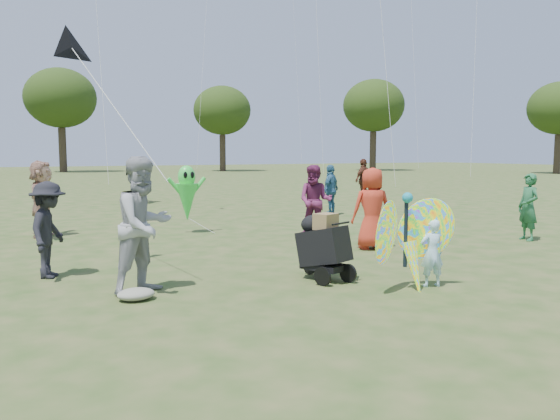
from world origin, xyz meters
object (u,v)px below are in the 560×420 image
at_px(crowd_e, 315,201).
at_px(crowd_j, 141,180).
at_px(adult_man, 144,225).
at_px(jogging_stroller, 322,242).
at_px(crowd_d, 42,199).
at_px(child_girl, 432,253).
at_px(butterfly_kite, 409,242).
at_px(crowd_c, 331,190).
at_px(crowd_h, 364,180).
at_px(crowd_b, 49,230).
at_px(crowd_a, 372,209).
at_px(crowd_f, 528,207).
at_px(alien_kite, 187,195).

distance_m(crowd_e, crowd_j, 11.18).
relative_size(adult_man, crowd_j, 1.07).
bearing_deg(jogging_stroller, adult_man, 148.96).
relative_size(adult_man, crowd_d, 1.07).
relative_size(child_girl, butterfly_kite, 0.60).
relative_size(child_girl, crowd_c, 0.63).
xyz_separation_m(crowd_c, crowd_h, (3.98, 3.61, 0.07)).
bearing_deg(crowd_e, jogging_stroller, -78.56).
height_order(crowd_c, crowd_e, crowd_e).
bearing_deg(adult_man, crowd_d, 70.82).
relative_size(crowd_e, butterfly_kite, 1.01).
bearing_deg(jogging_stroller, crowd_b, 129.66).
bearing_deg(crowd_e, crowd_a, -44.10).
distance_m(crowd_c, crowd_j, 8.61).
bearing_deg(crowd_j, crowd_a, 21.74).
bearing_deg(crowd_h, crowd_f, 57.08).
xyz_separation_m(crowd_b, crowd_e, (6.19, 1.75, 0.08)).
height_order(crowd_j, butterfly_kite, crowd_j).
distance_m(adult_man, crowd_j, 14.91).
height_order(jogging_stroller, butterfly_kite, butterfly_kite).
bearing_deg(crowd_f, child_girl, -53.17).
distance_m(crowd_d, alien_kite, 3.49).
xyz_separation_m(child_girl, crowd_c, (3.89, 8.87, 0.31)).
distance_m(crowd_j, alien_kite, 9.11).
xyz_separation_m(crowd_c, crowd_f, (1.28, -6.54, -0.04)).
distance_m(crowd_b, crowd_c, 10.58).
xyz_separation_m(adult_man, crowd_c, (7.89, 7.19, -0.17)).
bearing_deg(adult_man, crowd_e, 7.36).
relative_size(crowd_b, crowd_h, 0.89).
bearing_deg(child_girl, butterfly_kite, 14.10).
relative_size(crowd_a, crowd_j, 0.93).
xyz_separation_m(child_girl, crowd_b, (-5.16, 3.40, 0.27)).
xyz_separation_m(crowd_b, alien_kite, (3.58, 3.76, 0.17)).
height_order(child_girl, crowd_a, crowd_a).
distance_m(child_girl, crowd_b, 6.18).
bearing_deg(crowd_h, alien_kite, 11.38).
bearing_deg(crowd_j, butterfly_kite, 14.48).
relative_size(crowd_a, crowd_h, 0.97).
xyz_separation_m(crowd_b, crowd_j, (4.55, 12.81, 0.14)).
distance_m(crowd_d, jogging_stroller, 7.91).
distance_m(crowd_c, crowd_d, 8.83).
xyz_separation_m(child_girl, crowd_e, (1.03, 5.15, 0.36)).
xyz_separation_m(jogging_stroller, alien_kite, (-0.35, 5.95, 0.36)).
bearing_deg(butterfly_kite, alien_kite, 99.00).
xyz_separation_m(crowd_d, crowd_j, (4.30, 8.02, 0.00)).
bearing_deg(crowd_d, butterfly_kite, -133.49).
height_order(adult_man, crowd_h, adult_man).
xyz_separation_m(crowd_e, crowd_h, (6.83, 7.33, 0.02)).
height_order(crowd_d, butterfly_kite, crowd_d).
bearing_deg(crowd_b, crowd_h, -31.90).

